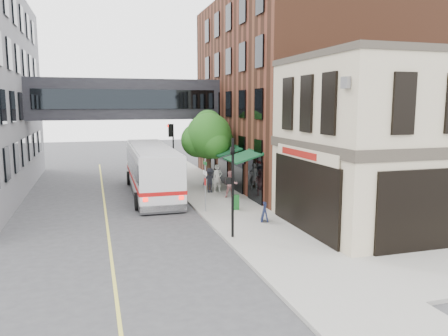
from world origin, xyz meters
TOP-DOWN VIEW (x-y plane):
  - ground at (0.00, 0.00)m, footprint 120.00×120.00m
  - sidewalk_main at (2.00, 14.00)m, footprint 4.00×60.00m
  - corner_building at (8.97, 2.00)m, footprint 10.19×8.12m
  - brick_building at (9.98, 15.00)m, footprint 13.76×18.00m
  - skyway_bridge at (-3.00, 18.00)m, footprint 14.00×3.18m
  - traffic_signal_near at (0.37, 2.00)m, footprint 0.44×0.22m
  - traffic_signal_far at (0.26, 17.00)m, footprint 0.53×0.28m
  - street_sign_pole at (0.39, 7.00)m, footprint 0.08×0.75m
  - street_tree at (2.19, 13.22)m, footprint 3.80×3.20m
  - lane_marking at (-5.00, 10.00)m, footprint 0.12×40.00m
  - bus at (-1.77, 13.39)m, footprint 3.15×12.16m
  - pedestrian_a at (2.57, 12.15)m, footprint 0.74×0.54m
  - pedestrian_b at (2.89, 10.09)m, footprint 0.99×0.86m
  - pedestrian_c at (2.03, 12.08)m, footprint 1.18×0.79m
  - newspaper_box at (2.17, 6.98)m, footprint 0.47×0.44m
  - sandwich_board at (2.80, 4.07)m, footprint 0.51×0.63m

SIDE VIEW (x-z plane):
  - ground at x=0.00m, z-range 0.00..0.00m
  - lane_marking at x=-5.00m, z-range 0.00..0.01m
  - sidewalk_main at x=2.00m, z-range 0.00..0.15m
  - newspaper_box at x=2.17m, z-range 0.15..0.98m
  - sandwich_board at x=2.80m, z-range 0.15..1.13m
  - pedestrian_c at x=2.03m, z-range 0.15..1.84m
  - pedestrian_b at x=2.89m, z-range 0.15..1.90m
  - pedestrian_a at x=2.57m, z-range 0.15..2.04m
  - bus at x=-1.77m, z-range 0.20..3.45m
  - street_sign_pole at x=0.39m, z-range 0.43..3.43m
  - traffic_signal_near at x=0.37m, z-range 0.68..5.28m
  - traffic_signal_far at x=0.26m, z-range 1.09..5.59m
  - street_tree at x=2.19m, z-range 1.11..6.71m
  - corner_building at x=8.97m, z-range -0.01..8.44m
  - skyway_bridge at x=-3.00m, z-range 5.00..8.00m
  - brick_building at x=9.98m, z-range -0.01..13.99m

